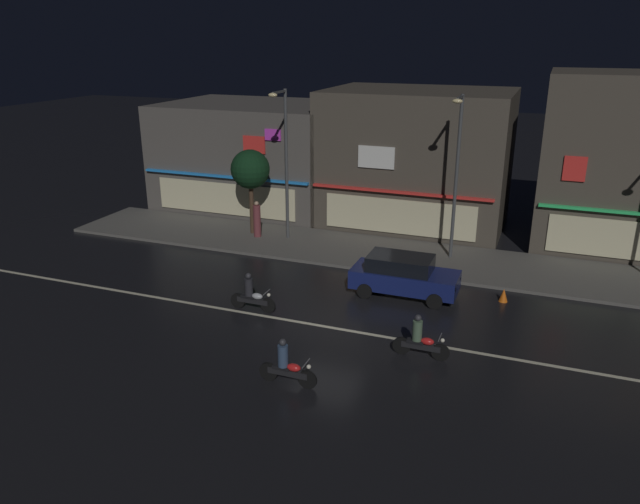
{
  "coord_description": "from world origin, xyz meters",
  "views": [
    {
      "loc": [
        6.9,
        -18.77,
        10.1
      ],
      "look_at": [
        -1.44,
        3.04,
        1.72
      ],
      "focal_mm": 34.09,
      "sensor_mm": 36.0,
      "label": 1
    }
  ],
  "objects_px": {
    "streetlamp_mid": "(457,166)",
    "traffic_cone": "(504,295)",
    "motorcycle_trailing_far": "(286,366)",
    "pedestrian_on_sidewalk": "(257,220)",
    "motorcycle_opposite_lane": "(420,340)",
    "motorcycle_lead": "(251,295)",
    "parked_car_near_kerb": "(403,275)",
    "streetlamp_west": "(285,154)"
  },
  "relations": [
    {
      "from": "parked_car_near_kerb",
      "to": "pedestrian_on_sidewalk",
      "type": "bearing_deg",
      "value": 153.58
    },
    {
      "from": "parked_car_near_kerb",
      "to": "motorcycle_opposite_lane",
      "type": "distance_m",
      "value": 5.13
    },
    {
      "from": "streetlamp_mid",
      "to": "pedestrian_on_sidewalk",
      "type": "height_order",
      "value": "streetlamp_mid"
    },
    {
      "from": "motorcycle_lead",
      "to": "motorcycle_trailing_far",
      "type": "bearing_deg",
      "value": -46.6
    },
    {
      "from": "traffic_cone",
      "to": "motorcycle_trailing_far",
      "type": "bearing_deg",
      "value": -122.99
    },
    {
      "from": "pedestrian_on_sidewalk",
      "to": "parked_car_near_kerb",
      "type": "bearing_deg",
      "value": -63.44
    },
    {
      "from": "parked_car_near_kerb",
      "to": "motorcycle_opposite_lane",
      "type": "bearing_deg",
      "value": -70.34
    },
    {
      "from": "pedestrian_on_sidewalk",
      "to": "traffic_cone",
      "type": "distance_m",
      "value": 13.27
    },
    {
      "from": "streetlamp_west",
      "to": "pedestrian_on_sidewalk",
      "type": "distance_m",
      "value": 3.86
    },
    {
      "from": "pedestrian_on_sidewalk",
      "to": "traffic_cone",
      "type": "relative_size",
      "value": 3.43
    },
    {
      "from": "parked_car_near_kerb",
      "to": "motorcycle_trailing_far",
      "type": "distance_m",
      "value": 8.1
    },
    {
      "from": "parked_car_near_kerb",
      "to": "streetlamp_west",
      "type": "bearing_deg",
      "value": 147.85
    },
    {
      "from": "streetlamp_west",
      "to": "pedestrian_on_sidewalk",
      "type": "bearing_deg",
      "value": -173.35
    },
    {
      "from": "traffic_cone",
      "to": "streetlamp_west",
      "type": "bearing_deg",
      "value": 161.31
    },
    {
      "from": "motorcycle_opposite_lane",
      "to": "streetlamp_mid",
      "type": "bearing_deg",
      "value": -79.08
    },
    {
      "from": "motorcycle_lead",
      "to": "motorcycle_opposite_lane",
      "type": "relative_size",
      "value": 1.0
    },
    {
      "from": "motorcycle_trailing_far",
      "to": "traffic_cone",
      "type": "distance_m",
      "value": 10.37
    },
    {
      "from": "streetlamp_mid",
      "to": "motorcycle_lead",
      "type": "relative_size",
      "value": 3.96
    },
    {
      "from": "streetlamp_west",
      "to": "pedestrian_on_sidewalk",
      "type": "xyz_separation_m",
      "value": [
        -1.56,
        -0.18,
        -3.53
      ]
    },
    {
      "from": "motorcycle_lead",
      "to": "pedestrian_on_sidewalk",
      "type": "bearing_deg",
      "value": 120.45
    },
    {
      "from": "parked_car_near_kerb",
      "to": "motorcycle_lead",
      "type": "xyz_separation_m",
      "value": [
        -5.12,
        -3.54,
        -0.24
      ]
    },
    {
      "from": "pedestrian_on_sidewalk",
      "to": "parked_car_near_kerb",
      "type": "height_order",
      "value": "pedestrian_on_sidewalk"
    },
    {
      "from": "pedestrian_on_sidewalk",
      "to": "traffic_cone",
      "type": "xyz_separation_m",
      "value": [
        12.75,
        -3.6,
        -0.74
      ]
    },
    {
      "from": "pedestrian_on_sidewalk",
      "to": "motorcycle_trailing_far",
      "type": "distance_m",
      "value": 14.21
    },
    {
      "from": "parked_car_near_kerb",
      "to": "traffic_cone",
      "type": "xyz_separation_m",
      "value": [
        3.93,
        0.78,
        -0.59
      ]
    },
    {
      "from": "streetlamp_mid",
      "to": "pedestrian_on_sidewalk",
      "type": "bearing_deg",
      "value": -178.29
    },
    {
      "from": "streetlamp_west",
      "to": "motorcycle_trailing_far",
      "type": "bearing_deg",
      "value": -66.04
    },
    {
      "from": "streetlamp_west",
      "to": "motorcycle_opposite_lane",
      "type": "xyz_separation_m",
      "value": [
        8.98,
        -9.39,
        -3.91
      ]
    },
    {
      "from": "motorcycle_lead",
      "to": "parked_car_near_kerb",
      "type": "bearing_deg",
      "value": 40.12
    },
    {
      "from": "motorcycle_lead",
      "to": "streetlamp_west",
      "type": "bearing_deg",
      "value": 110.22
    },
    {
      "from": "pedestrian_on_sidewalk",
      "to": "traffic_cone",
      "type": "bearing_deg",
      "value": -52.81
    },
    {
      "from": "streetlamp_west",
      "to": "traffic_cone",
      "type": "height_order",
      "value": "streetlamp_west"
    },
    {
      "from": "parked_car_near_kerb",
      "to": "motorcycle_opposite_lane",
      "type": "height_order",
      "value": "parked_car_near_kerb"
    },
    {
      "from": "motorcycle_lead",
      "to": "motorcycle_opposite_lane",
      "type": "height_order",
      "value": "same"
    },
    {
      "from": "streetlamp_west",
      "to": "motorcycle_trailing_far",
      "type": "distance_m",
      "value": 14.21
    },
    {
      "from": "streetlamp_mid",
      "to": "motorcycle_lead",
      "type": "distance_m",
      "value": 11.05
    },
    {
      "from": "streetlamp_mid",
      "to": "parked_car_near_kerb",
      "type": "distance_m",
      "value": 6.06
    },
    {
      "from": "pedestrian_on_sidewalk",
      "to": "motorcycle_opposite_lane",
      "type": "distance_m",
      "value": 14.0
    },
    {
      "from": "streetlamp_mid",
      "to": "traffic_cone",
      "type": "relative_size",
      "value": 13.7
    },
    {
      "from": "streetlamp_west",
      "to": "motorcycle_trailing_far",
      "type": "xyz_separation_m",
      "value": [
        5.55,
        -12.48,
        -3.91
      ]
    },
    {
      "from": "pedestrian_on_sidewalk",
      "to": "streetlamp_mid",
      "type": "bearing_deg",
      "value": -35.3
    },
    {
      "from": "streetlamp_west",
      "to": "parked_car_near_kerb",
      "type": "height_order",
      "value": "streetlamp_west"
    }
  ]
}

